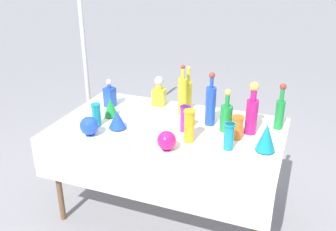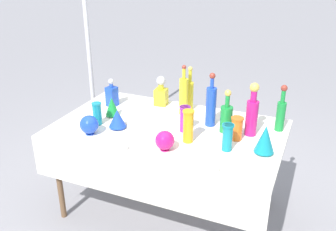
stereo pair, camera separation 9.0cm
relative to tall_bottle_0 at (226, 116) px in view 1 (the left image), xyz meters
name	(u,v)px [view 1 (the left image)]	position (x,y,z in m)	size (l,w,h in m)	color
ground_plane	(168,210)	(-0.41, -0.11, -0.88)	(40.00, 40.00, 0.00)	gray
display_table	(166,137)	(-0.41, -0.15, -0.18)	(1.69, 1.02, 0.76)	white
tall_bottle_0	(226,116)	(0.00, 0.00, 0.00)	(0.09, 0.09, 0.32)	#198C38
tall_bottle_1	(182,95)	(-0.40, 0.17, 0.05)	(0.07, 0.07, 0.41)	yellow
tall_bottle_2	(211,104)	(-0.14, 0.06, 0.05)	(0.08, 0.08, 0.41)	blue
tall_bottle_3	(280,111)	(0.36, 0.18, 0.03)	(0.07, 0.07, 0.35)	#198C38
tall_bottle_4	(188,93)	(-0.39, 0.28, 0.03)	(0.06, 0.06, 0.37)	yellow
tall_bottle_5	(252,112)	(0.18, 0.02, 0.05)	(0.09, 0.09, 0.39)	#C61972
square_decanter_0	(110,95)	(-1.01, 0.10, -0.02)	(0.10, 0.10, 0.24)	blue
square_decanter_1	(159,93)	(-0.64, 0.28, -0.01)	(0.11, 0.11, 0.25)	yellow
slender_vase_0	(96,114)	(-0.93, -0.27, -0.02)	(0.07, 0.07, 0.17)	teal
slender_vase_1	(185,118)	(-0.28, -0.11, -0.01)	(0.08, 0.08, 0.19)	purple
slender_vase_2	(189,125)	(-0.20, -0.26, 0.01)	(0.08, 0.08, 0.23)	orange
slender_vase_3	(229,135)	(0.08, -0.27, -0.02)	(0.08, 0.08, 0.19)	teal
slender_vase_4	(237,127)	(0.10, -0.09, -0.03)	(0.09, 0.09, 0.17)	orange
fluted_vase_0	(111,107)	(-0.91, -0.09, -0.03)	(0.11, 0.11, 0.16)	#198C38
fluted_vase_1	(266,137)	(0.31, -0.21, -0.01)	(0.13, 0.13, 0.20)	teal
fluted_vase_2	(117,119)	(-0.76, -0.26, -0.04)	(0.13, 0.13, 0.14)	blue
round_bowl_0	(89,126)	(-0.89, -0.43, -0.04)	(0.14, 0.14, 0.14)	blue
round_bowl_1	(167,141)	(-0.30, -0.43, -0.05)	(0.13, 0.13, 0.14)	#C61972
price_tag_left	(219,167)	(0.09, -0.55, -0.10)	(0.05, 0.01, 0.04)	white
price_tag_center	(125,148)	(-0.55, -0.54, -0.09)	(0.06, 0.01, 0.05)	white
cardboard_box_behind_left	(174,132)	(-0.73, 0.91, -0.70)	(0.47, 0.32, 0.44)	tan
canopy_pole	(86,66)	(-1.57, 0.60, 0.03)	(0.18, 0.18, 2.33)	silver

